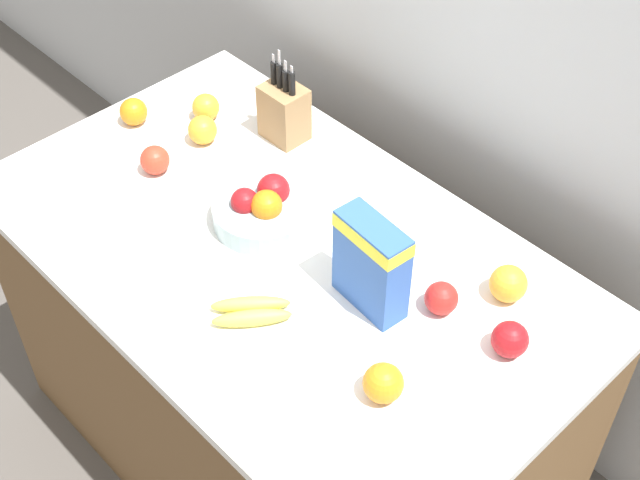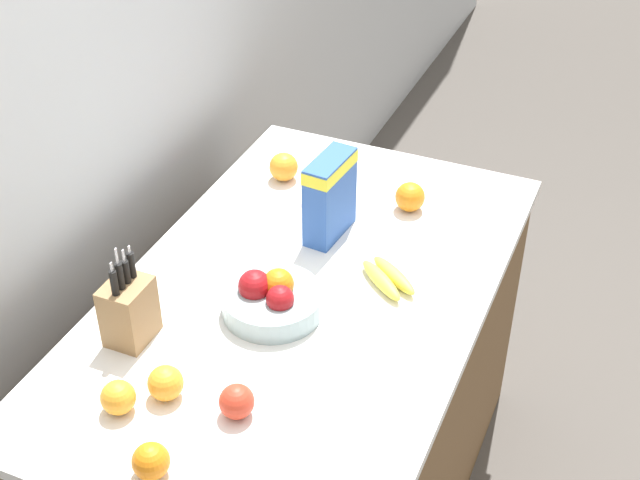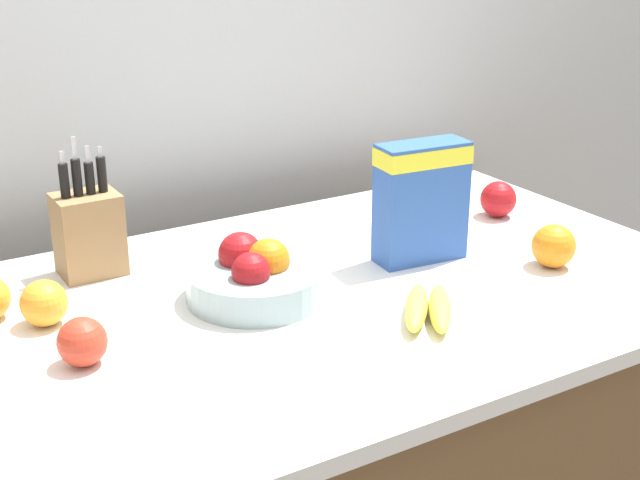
{
  "view_description": "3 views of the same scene",
  "coord_description": "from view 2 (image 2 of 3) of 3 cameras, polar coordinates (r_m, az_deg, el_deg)",
  "views": [
    {
      "loc": [
        1.18,
        -0.99,
        2.48
      ],
      "look_at": [
        0.09,
        0.05,
        0.98
      ],
      "focal_mm": 50.0,
      "sensor_mm": 36.0,
      "label": 1
    },
    {
      "loc": [
        -1.64,
        -0.75,
        2.39
      ],
      "look_at": [
        0.1,
        -0.01,
        1.02
      ],
      "focal_mm": 50.0,
      "sensor_mm": 36.0,
      "label": 2
    },
    {
      "loc": [
        -0.77,
        -1.3,
        1.61
      ],
      "look_at": [
        0.04,
        0.05,
        1.0
      ],
      "focal_mm": 50.0,
      "sensor_mm": 36.0,
      "label": 3
    }
  ],
  "objects": [
    {
      "name": "wall_back",
      "position": [
        2.43,
        -16.16,
        7.82
      ],
      "size": [
        9.0,
        0.06,
        2.6
      ],
      "color": "silver",
      "rests_on": "ground_plane"
    },
    {
      "name": "counter",
      "position": [
        2.64,
        -1.04,
        -11.06
      ],
      "size": [
        1.56,
        0.93,
        0.92
      ],
      "color": "brown",
      "rests_on": "ground_plane"
    },
    {
      "name": "knife_block",
      "position": [
        2.18,
        -12.14,
        -4.39
      ],
      "size": [
        0.12,
        0.1,
        0.28
      ],
      "color": "#937047",
      "rests_on": "counter"
    },
    {
      "name": "cereal_box",
      "position": [
        2.46,
        0.63,
        3.02
      ],
      "size": [
        0.19,
        0.09,
        0.24
      ],
      "rotation": [
        0.0,
        0.0,
        -0.09
      ],
      "color": "#2D56A8",
      "rests_on": "counter"
    },
    {
      "name": "fruit_bowl",
      "position": [
        2.24,
        -3.11,
        -3.76
      ],
      "size": [
        0.26,
        0.26,
        0.12
      ],
      "color": "#99B2B7",
      "rests_on": "counter"
    },
    {
      "name": "banana_bunch",
      "position": [
        2.34,
        4.34,
        -2.42
      ],
      "size": [
        0.18,
        0.19,
        0.04
      ],
      "rotation": [
        0.0,
        0.0,
        0.94
      ],
      "color": "yellow",
      "rests_on": "counter"
    },
    {
      "name": "apple_leftmost",
      "position": [
        1.99,
        -5.35,
        -10.25
      ],
      "size": [
        0.08,
        0.08,
        0.08
      ],
      "primitive_type": "sphere",
      "color": "red",
      "rests_on": "counter"
    },
    {
      "name": "apple_by_knife_block",
      "position": [
        2.79,
        0.92,
        5.13
      ],
      "size": [
        0.08,
        0.08,
        0.08
      ],
      "primitive_type": "sphere",
      "color": "#A31419",
      "rests_on": "counter"
    },
    {
      "name": "apple_near_bananas",
      "position": [
        2.64,
        -0.28,
        3.15
      ],
      "size": [
        0.08,
        0.08,
        0.08
      ],
      "primitive_type": "sphere",
      "color": "red",
      "rests_on": "counter"
    },
    {
      "name": "orange_back_center",
      "position": [
        2.75,
        -2.35,
        4.7
      ],
      "size": [
        0.09,
        0.09,
        0.09
      ],
      "primitive_type": "sphere",
      "color": "orange",
      "rests_on": "counter"
    },
    {
      "name": "orange_front_right",
      "position": [
        2.04,
        -12.79,
        -9.8
      ],
      "size": [
        0.08,
        0.08,
        0.08
      ],
      "primitive_type": "sphere",
      "color": "orange",
      "rests_on": "counter"
    },
    {
      "name": "orange_near_bowl",
      "position": [
        1.9,
        -10.77,
        -13.74
      ],
      "size": [
        0.08,
        0.08,
        0.08
      ],
      "primitive_type": "sphere",
      "color": "orange",
      "rests_on": "counter"
    },
    {
      "name": "orange_mid_left",
      "position": [
        2.05,
        -9.86,
        -9.01
      ],
      "size": [
        0.08,
        0.08,
        0.08
      ],
      "primitive_type": "sphere",
      "color": "orange",
      "rests_on": "counter"
    },
    {
      "name": "orange_mid_right",
      "position": [
        2.62,
        5.78,
        2.76
      ],
      "size": [
        0.09,
        0.09,
        0.09
      ],
      "primitive_type": "sphere",
      "color": "orange",
      "rests_on": "counter"
    }
  ]
}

